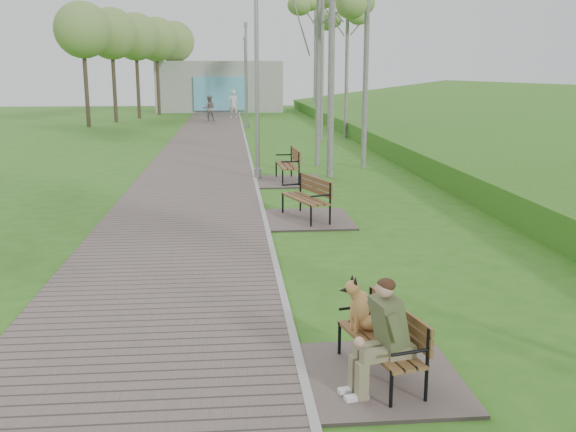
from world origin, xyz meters
name	(u,v)px	position (x,y,z in m)	size (l,w,h in m)	color
walkway	(203,156)	(-1.75, 21.50, 0.02)	(3.50, 67.00, 0.04)	#645751
kerb	(249,156)	(0.00, 21.50, 0.03)	(0.10, 67.00, 0.05)	#999993
embankment	(571,158)	(12.00, 20.00, 0.00)	(14.00, 70.00, 1.60)	#498228
building_north	(220,87)	(-1.50, 50.97, 1.99)	(10.00, 5.20, 4.00)	#9E9E99
bench_main	(377,346)	(0.75, 3.16, 0.39)	(1.60, 1.77, 1.39)	#645751
bench_second	(306,210)	(0.88, 10.59, 0.21)	(1.87, 2.08, 1.15)	#645751
bench_third	(287,174)	(0.92, 15.54, 0.23)	(1.98, 2.20, 1.22)	#645751
lamp_post_second	(257,93)	(0.09, 16.22, 2.53)	(0.21, 0.21, 5.42)	#93959A
lamp_post_third	(246,79)	(0.26, 34.41, 2.74)	(0.23, 0.23, 5.86)	#93959A
lamp_post_far	(245,80)	(0.43, 44.26, 2.61)	(0.22, 0.22, 5.60)	#93959A
pedestrian_near	(233,104)	(-0.47, 42.17, 0.97)	(0.71, 0.47, 1.95)	silver
pedestrian_far	(209,108)	(-2.06, 39.87, 0.83)	(0.80, 0.63, 1.65)	gray
birch_far_a	(348,12)	(4.88, 28.12, 5.87)	(2.24, 2.24, 7.48)	silver
birch_distant_b	(315,4)	(5.67, 45.91, 8.03)	(2.72, 2.72, 10.23)	silver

